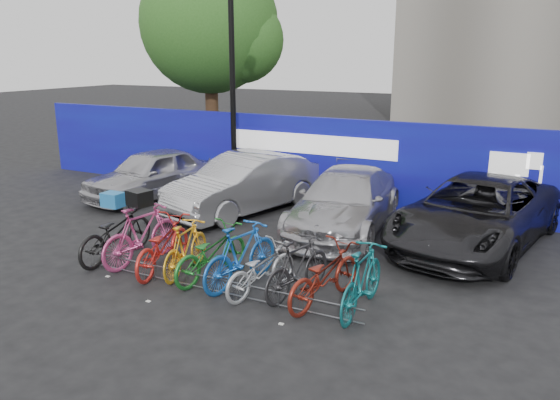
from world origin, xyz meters
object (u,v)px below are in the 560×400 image
Objects in this scene: bike_8 at (324,275)px; lamppost at (233,84)px; bike_0 at (116,233)px; car_1 at (245,183)px; bike_5 at (241,255)px; bike_7 at (298,267)px; car_2 at (345,201)px; bike_1 at (142,234)px; car_0 at (151,174)px; car_3 at (476,213)px; bike_4 at (211,253)px; bike_3 at (186,248)px; tree at (215,27)px; bike_9 at (362,280)px; bike_2 at (162,245)px; bike_rack at (213,284)px; bike_6 at (261,269)px.

lamppost is at bearing -33.78° from bike_8.
car_1 is at bearing -100.00° from bike_0.
bike_5 reaches higher than bike_7.
bike_1 is (-2.90, -3.86, -0.11)m from car_2.
bike_1 reaches higher than bike_0.
car_0 is 7.05m from bike_5.
bike_0 is (-6.50, -4.12, -0.20)m from car_3.
lamppost is 1.46× the size of car_0.
bike_5 is (5.59, -4.29, -0.13)m from car_0.
bike_4 is at bearing -51.92° from car_1.
bike_3 is 0.56m from bike_4.
bike_9 is at bearing -47.44° from tree.
tree is 13.74m from bike_7.
car_3 reaches higher than bike_9.
car_3 reaches higher than bike_7.
bike_2 is at bearing -124.64° from car_2.
bike_7 is (4.58, -5.43, -2.74)m from lamppost.
bike_3 is (-1.78, -3.93, -0.19)m from car_2.
bike_6 reaches higher than bike_rack.
tree is at bearing -38.18° from bike_7.
lamppost reaches higher than bike_3.
bike_7 is at bearing -148.03° from bike_6.
lamppost reaches higher than bike_9.
tree is 1.28× the size of lamppost.
lamppost reaches higher than bike_4.
bike_1 is at bearing -0.20° from bike_9.
bike_8 is (8.68, -10.16, -4.56)m from tree.
car_0 is at bearing 171.67° from car_2.
car_1 is at bearing -37.23° from bike_7.
bike_rack is 7.18m from car_0.
bike_9 is at bearing -26.39° from car_1.
bike_4 is (4.92, -4.25, -0.21)m from car_0.
bike_9 reaches higher than bike_3.
lamppost is 3.46× the size of bike_7.
lamppost is at bearing 118.07° from bike_rack.
bike_4 is (-0.39, 0.55, 0.34)m from bike_rack.
car_2 is 2.52× the size of bike_8.
bike_5 is at bearing -55.19° from tree.
tree is 12.39m from bike_2.
car_3 is 2.70× the size of bike_1.
bike_1 is 1.06× the size of bike_9.
bike_0 reaches higher than bike_4.
car_1 is at bearing 9.34° from car_0.
bike_0 is 1.78m from bike_3.
bike_9 is (2.58, 0.47, 0.40)m from bike_rack.
bike_0 is at bearing 0.45° from bike_9.
bike_7 is (1.78, 0.03, 0.02)m from bike_4.
bike_4 is (-4.16, -4.12, -0.24)m from car_3.
bike_6 is 1.15m from bike_8.
car_2 reaches higher than bike_6.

